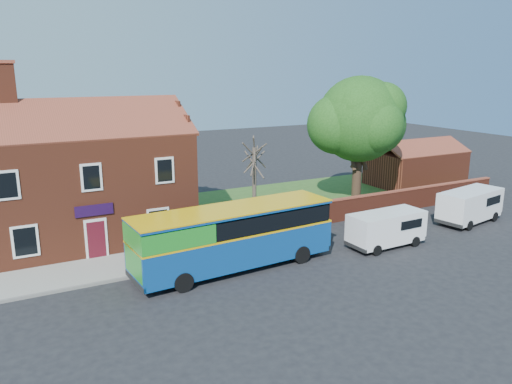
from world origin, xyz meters
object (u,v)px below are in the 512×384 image
bus (228,236)px  van_near (386,228)px  large_tree (359,122)px  van_far (470,205)px

bus → van_near: (9.68, -1.09, -0.71)m
bus → large_tree: bearing=23.2°
bus → van_near: 9.76m
large_tree → van_near: bearing=-117.7°
bus → large_tree: large_tree is taller
van_near → van_far: 8.33m
van_near → large_tree: 10.69m
bus → van_near: bearing=-10.3°
large_tree → van_far: bearing=-61.5°
van_near → large_tree: (4.33, 8.26, 5.22)m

